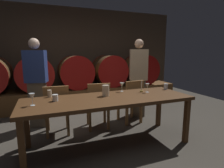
{
  "coord_description": "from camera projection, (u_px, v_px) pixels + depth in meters",
  "views": [
    {
      "loc": [
        -0.83,
        -2.53,
        1.42
      ],
      "look_at": [
        0.27,
        0.31,
        0.89
      ],
      "focal_mm": 28.94,
      "sensor_mm": 36.0,
      "label": 1
    }
  ],
  "objects": [
    {
      "name": "ground_plane",
      "position": [
        103.0,
        143.0,
        2.86
      ],
      "size": [
        8.32,
        8.32,
        0.0
      ],
      "primitive_type": "plane",
      "color": "#3F3A33"
    },
    {
      "name": "back_wall",
      "position": [
        72.0,
        56.0,
        5.26
      ],
      "size": [
        6.4,
        0.24,
        2.65
      ],
      "primitive_type": "cube",
      "color": "#473A2D",
      "rests_on": "ground"
    },
    {
      "name": "barrel_shelf",
      "position": [
        76.0,
        96.0,
        4.95
      ],
      "size": [
        5.76,
        0.9,
        0.47
      ],
      "primitive_type": "cube",
      "color": "brown",
      "rests_on": "ground"
    },
    {
      "name": "wine_barrel_left",
      "position": [
        36.0,
        73.0,
        4.48
      ],
      "size": [
        0.87,
        0.78,
        0.87
      ],
      "color": "brown",
      "rests_on": "barrel_shelf"
    },
    {
      "name": "wine_barrel_center",
      "position": [
        76.0,
        72.0,
        4.83
      ],
      "size": [
        0.87,
        0.78,
        0.87
      ],
      "color": "brown",
      "rests_on": "barrel_shelf"
    },
    {
      "name": "wine_barrel_right",
      "position": [
        109.0,
        71.0,
        5.17
      ],
      "size": [
        0.87,
        0.78,
        0.87
      ],
      "color": "#513319",
      "rests_on": "barrel_shelf"
    },
    {
      "name": "wine_barrel_far_right",
      "position": [
        140.0,
        69.0,
        5.54
      ],
      "size": [
        0.87,
        0.78,
        0.87
      ],
      "color": "brown",
      "rests_on": "barrel_shelf"
    },
    {
      "name": "dining_table",
      "position": [
        109.0,
        102.0,
        2.7
      ],
      "size": [
        2.5,
        0.85,
        0.75
      ],
      "color": "#4C2D16",
      "rests_on": "ground"
    },
    {
      "name": "chair_left",
      "position": [
        57.0,
        108.0,
        3.08
      ],
      "size": [
        0.43,
        0.43,
        0.88
      ],
      "rotation": [
        0.0,
        0.0,
        3.07
      ],
      "color": "olive",
      "rests_on": "ground"
    },
    {
      "name": "chair_center",
      "position": [
        98.0,
        103.0,
        3.34
      ],
      "size": [
        0.45,
        0.45,
        0.88
      ],
      "rotation": [
        0.0,
        0.0,
        3.01
      ],
      "color": "olive",
      "rests_on": "ground"
    },
    {
      "name": "chair_right",
      "position": [
        132.0,
        99.0,
        3.63
      ],
      "size": [
        0.44,
        0.44,
        0.88
      ],
      "rotation": [
        0.0,
        0.0,
        3.25
      ],
      "color": "olive",
      "rests_on": "ground"
    },
    {
      "name": "guest_left",
      "position": [
        37.0,
        83.0,
        3.4
      ],
      "size": [
        0.43,
        0.33,
        1.68
      ],
      "rotation": [
        0.0,
        0.0,
        2.88
      ],
      "color": "brown",
      "rests_on": "ground"
    },
    {
      "name": "guest_right",
      "position": [
        138.0,
        78.0,
        3.98
      ],
      "size": [
        0.44,
        0.37,
        1.7
      ],
      "rotation": [
        0.0,
        0.0,
        2.75
      ],
      "color": "brown",
      "rests_on": "ground"
    },
    {
      "name": "candle_center",
      "position": [
        141.0,
        88.0,
        3.06
      ],
      "size": [
        0.05,
        0.05,
        0.22
      ],
      "color": "olive",
      "rests_on": "dining_table"
    },
    {
      "name": "pitcher",
      "position": [
        106.0,
        91.0,
        2.79
      ],
      "size": [
        0.11,
        0.11,
        0.17
      ],
      "color": "beige",
      "rests_on": "dining_table"
    },
    {
      "name": "wine_glass_left",
      "position": [
        32.0,
        97.0,
        2.28
      ],
      "size": [
        0.07,
        0.07,
        0.16
      ],
      "color": "white",
      "rests_on": "dining_table"
    },
    {
      "name": "wine_glass_center",
      "position": [
        122.0,
        85.0,
        3.1
      ],
      "size": [
        0.08,
        0.08,
        0.15
      ],
      "color": "silver",
      "rests_on": "dining_table"
    },
    {
      "name": "wine_glass_right",
      "position": [
        147.0,
        86.0,
        3.04
      ],
      "size": [
        0.06,
        0.06,
        0.15
      ],
      "color": "white",
      "rests_on": "dining_table"
    },
    {
      "name": "cup_left",
      "position": [
        50.0,
        94.0,
        2.72
      ],
      "size": [
        0.06,
        0.06,
        0.11
      ],
      "primitive_type": "cylinder",
      "color": "beige",
      "rests_on": "dining_table"
    },
    {
      "name": "cup_center",
      "position": [
        55.0,
        98.0,
        2.49
      ],
      "size": [
        0.08,
        0.08,
        0.09
      ],
      "primitive_type": "cylinder",
      "color": "white",
      "rests_on": "dining_table"
    },
    {
      "name": "cup_right",
      "position": [
        166.0,
        87.0,
        3.28
      ],
      "size": [
        0.07,
        0.07,
        0.11
      ],
      "primitive_type": "cylinder",
      "color": "silver",
      "rests_on": "dining_table"
    }
  ]
}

